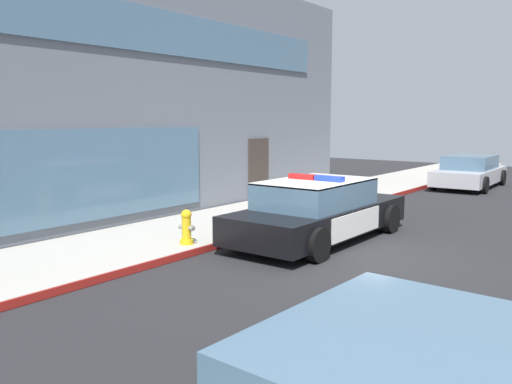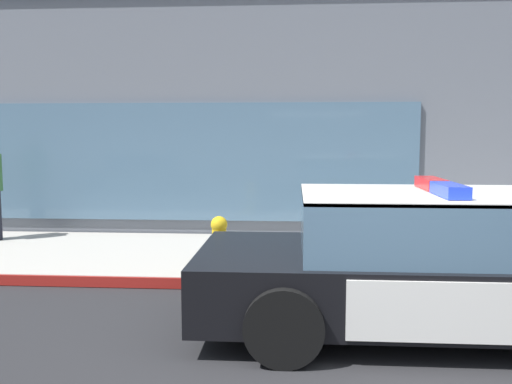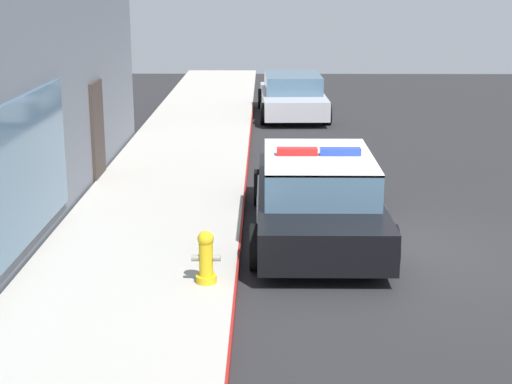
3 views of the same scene
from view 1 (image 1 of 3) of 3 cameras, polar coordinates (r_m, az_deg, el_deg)
name	(u,v)px [view 1 (image 1 of 3)]	position (r m, az deg, el deg)	size (l,w,h in m)	color
ground	(349,258)	(10.68, 10.03, -6.99)	(48.00, 48.00, 0.00)	#262628
sidewalk	(200,228)	(12.98, -6.09, -3.93)	(48.00, 3.02, 0.15)	#B2ADA3
curb_red_paint	(249,237)	(12.00, -0.79, -4.85)	(28.80, 0.04, 0.14)	maroon
police_cruiser	(319,210)	(11.96, 6.77, -1.99)	(5.12, 2.15, 1.49)	black
fire_hydrant	(187,227)	(11.02, -7.48, -3.80)	(0.34, 0.39, 0.73)	gold
car_down_street	(470,172)	(22.80, 22.02, 2.04)	(4.75, 2.17, 1.29)	#B7B7BC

